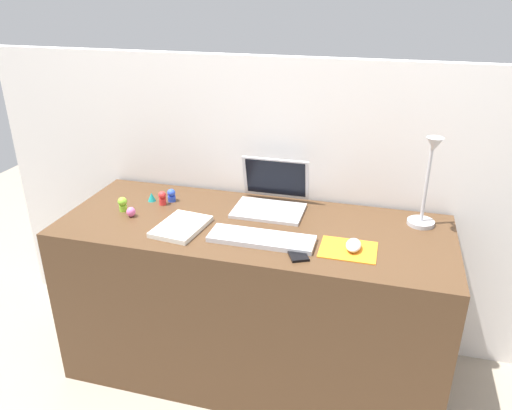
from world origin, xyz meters
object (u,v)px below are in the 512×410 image
toy_figurine_teal (152,197)px  toy_figurine_pink (131,212)px  mouse (353,245)px  keyboard (262,239)px  cell_phone (297,252)px  laptop (272,196)px  toy_figurine_lime (123,204)px  desk_lamp (427,185)px  toy_figurine_red (162,198)px  notebook_pad (181,227)px  toy_figurine_blue (171,195)px

toy_figurine_teal → toy_figurine_pink: 0.17m
mouse → toy_figurine_teal: 0.95m
keyboard → toy_figurine_pink: size_ratio=9.69×
mouse → cell_phone: (-0.20, -0.08, -0.02)m
laptop → toy_figurine_lime: 0.65m
cell_phone → desk_lamp: 0.59m
toy_figurine_teal → toy_figurine_red: size_ratio=0.64×
laptop → toy_figurine_red: (-0.48, -0.10, -0.02)m
notebook_pad → toy_figurine_red: (-0.18, 0.20, 0.02)m
toy_figurine_lime → toy_figurine_pink: 0.08m
desk_lamp → toy_figurine_pink: desk_lamp is taller
mouse → toy_figurine_pink: toy_figurine_pink is taller
mouse → toy_figurine_lime: 1.00m
notebook_pad → toy_figurine_lime: size_ratio=3.74×
laptop → toy_figurine_pink: 0.61m
toy_figurine_pink → toy_figurine_red: 0.17m
desk_lamp → toy_figurine_red: size_ratio=6.32×
notebook_pad → toy_figurine_teal: size_ratio=5.91×
toy_figurine_teal → toy_figurine_blue: 0.09m
keyboard → notebook_pad: same height
toy_figurine_blue → toy_figurine_teal: bearing=-165.9°
laptop → notebook_pad: (-0.30, -0.31, -0.04)m
desk_lamp → toy_figurine_teal: (-1.18, -0.04, -0.17)m
mouse → cell_phone: bearing=-157.6°
notebook_pad → toy_figurine_blue: size_ratio=4.08×
toy_figurine_blue → desk_lamp: bearing=1.2°
cell_phone → toy_figurine_lime: 0.82m
laptop → desk_lamp: (0.63, -0.04, 0.13)m
notebook_pad → toy_figurine_lime: toy_figurine_lime is taller
notebook_pad → toy_figurine_blue: 0.29m
cell_phone → desk_lamp: size_ratio=0.32×
toy_figurine_blue → notebook_pad: bearing=-58.3°
mouse → toy_figurine_blue: (-0.84, 0.24, 0.01)m
mouse → toy_figurine_blue: toy_figurine_blue is taller
desk_lamp → toy_figurine_red: (-1.11, -0.07, -0.15)m
laptop → mouse: (0.39, -0.30, -0.03)m
cell_phone → toy_figurine_pink: (-0.74, 0.12, 0.02)m
desk_lamp → toy_figurine_lime: 1.27m
toy_figurine_pink → toy_figurine_blue: toy_figurine_blue is taller
keyboard → toy_figurine_lime: bearing=170.6°
notebook_pad → toy_figurine_pink: (-0.25, 0.05, 0.01)m
toy_figurine_blue → laptop: bearing=7.4°
notebook_pad → toy_figurine_lime: 0.33m
laptop → desk_lamp: desk_lamp is taller
mouse → notebook_pad: size_ratio=0.40×
keyboard → toy_figurine_lime: 0.66m
laptop → toy_figurine_pink: size_ratio=7.09×
toy_figurine_pink → toy_figurine_red: toy_figurine_red is taller
toy_figurine_pink → toy_figurine_blue: bearing=63.1°
cell_phone → toy_figurine_blue: (-0.64, 0.32, 0.02)m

